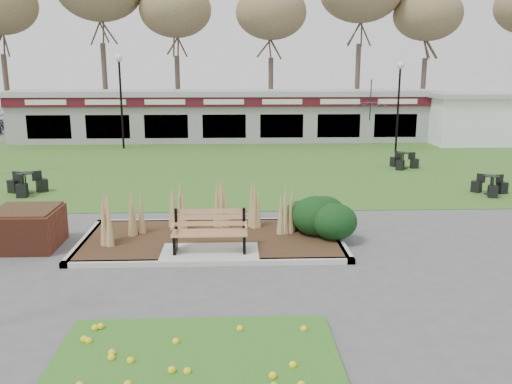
{
  "coord_description": "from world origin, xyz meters",
  "views": [
    {
      "loc": [
        0.59,
        -11.58,
        4.22
      ],
      "look_at": [
        1.12,
        2.0,
        1.07
      ],
      "focal_mm": 38.0,
      "sensor_mm": 36.0,
      "label": 1
    }
  ],
  "objects_px": {
    "bistro_set_c": "(403,163)",
    "car_silver": "(27,117)",
    "bistro_set_d": "(490,188)",
    "food_pavilion": "(225,115)",
    "lamp_post_far_left": "(120,80)",
    "patio_umbrella": "(370,117)",
    "brick_planter": "(26,228)",
    "bistro_set_a": "(26,187)",
    "service_hut": "(468,118)",
    "lamp_post_mid_right": "(399,87)",
    "park_bench": "(210,230)"
  },
  "relations": [
    {
      "from": "bistro_set_c",
      "to": "car_silver",
      "type": "relative_size",
      "value": 0.26
    },
    {
      "from": "bistro_set_d",
      "to": "bistro_set_c",
      "type": "bearing_deg",
      "value": 106.83
    },
    {
      "from": "food_pavilion",
      "to": "lamp_post_far_left",
      "type": "height_order",
      "value": "lamp_post_far_left"
    },
    {
      "from": "patio_umbrella",
      "to": "car_silver",
      "type": "bearing_deg",
      "value": 157.7
    },
    {
      "from": "patio_umbrella",
      "to": "brick_planter",
      "type": "bearing_deg",
      "value": -126.11
    },
    {
      "from": "bistro_set_a",
      "to": "patio_umbrella",
      "type": "height_order",
      "value": "patio_umbrella"
    },
    {
      "from": "food_pavilion",
      "to": "service_hut",
      "type": "distance_m",
      "value": 13.64
    },
    {
      "from": "lamp_post_mid_right",
      "to": "patio_umbrella",
      "type": "xyz_separation_m",
      "value": [
        -0.65,
        2.93,
        -1.71
      ]
    },
    {
      "from": "bistro_set_a",
      "to": "car_silver",
      "type": "bearing_deg",
      "value": 110.06
    },
    {
      "from": "bistro_set_d",
      "to": "patio_umbrella",
      "type": "distance_m",
      "value": 12.23
    },
    {
      "from": "food_pavilion",
      "to": "bistro_set_d",
      "type": "height_order",
      "value": "food_pavilion"
    },
    {
      "from": "park_bench",
      "to": "bistro_set_c",
      "type": "xyz_separation_m",
      "value": [
        7.71,
        10.54,
        -0.35
      ]
    },
    {
      "from": "food_pavilion",
      "to": "bistro_set_c",
      "type": "distance_m",
      "value": 12.05
    },
    {
      "from": "lamp_post_mid_right",
      "to": "lamp_post_far_left",
      "type": "xyz_separation_m",
      "value": [
        -13.93,
        1.93,
        0.28
      ]
    },
    {
      "from": "car_silver",
      "to": "service_hut",
      "type": "bearing_deg",
      "value": -116.88
    },
    {
      "from": "lamp_post_mid_right",
      "to": "bistro_set_d",
      "type": "xyz_separation_m",
      "value": [
        0.54,
        -9.17,
        -3.03
      ]
    },
    {
      "from": "brick_planter",
      "to": "bistro_set_c",
      "type": "bearing_deg",
      "value": 38.93
    },
    {
      "from": "food_pavilion",
      "to": "patio_umbrella",
      "type": "distance_m",
      "value": 8.24
    },
    {
      "from": "brick_planter",
      "to": "service_hut",
      "type": "relative_size",
      "value": 0.34
    },
    {
      "from": "bistro_set_c",
      "to": "car_silver",
      "type": "distance_m",
      "value": 27.06
    },
    {
      "from": "park_bench",
      "to": "service_hut",
      "type": "relative_size",
      "value": 0.39
    },
    {
      "from": "food_pavilion",
      "to": "lamp_post_mid_right",
      "type": "bearing_deg",
      "value": -29.46
    },
    {
      "from": "park_bench",
      "to": "bistro_set_d",
      "type": "xyz_separation_m",
      "value": [
        9.19,
        5.65,
        -0.36
      ]
    },
    {
      "from": "car_silver",
      "to": "bistro_set_d",
      "type": "bearing_deg",
      "value": -141.09
    },
    {
      "from": "service_hut",
      "to": "brick_planter",
      "type": "bearing_deg",
      "value": -136.48
    },
    {
      "from": "service_hut",
      "to": "bistro_set_a",
      "type": "relative_size",
      "value": 3.28
    },
    {
      "from": "brick_planter",
      "to": "patio_umbrella",
      "type": "relative_size",
      "value": 0.61
    },
    {
      "from": "service_hut",
      "to": "bistro_set_a",
      "type": "bearing_deg",
      "value": -150.31
    },
    {
      "from": "patio_umbrella",
      "to": "bistro_set_d",
      "type": "bearing_deg",
      "value": -84.39
    },
    {
      "from": "service_hut",
      "to": "bistro_set_c",
      "type": "relative_size",
      "value": 3.54
    },
    {
      "from": "lamp_post_mid_right",
      "to": "bistro_set_d",
      "type": "distance_m",
      "value": 9.67
    },
    {
      "from": "lamp_post_mid_right",
      "to": "bistro_set_c",
      "type": "distance_m",
      "value": 5.33
    },
    {
      "from": "patio_umbrella",
      "to": "food_pavilion",
      "type": "bearing_deg",
      "value": 166.21
    },
    {
      "from": "brick_planter",
      "to": "service_hut",
      "type": "height_order",
      "value": "service_hut"
    },
    {
      "from": "lamp_post_far_left",
      "to": "bistro_set_d",
      "type": "relative_size",
      "value": 4.16
    },
    {
      "from": "bistro_set_d",
      "to": "service_hut",
      "type": "bearing_deg",
      "value": 70.38
    },
    {
      "from": "park_bench",
      "to": "bistro_set_a",
      "type": "height_order",
      "value": "park_bench"
    },
    {
      "from": "service_hut",
      "to": "patio_umbrella",
      "type": "height_order",
      "value": "service_hut"
    },
    {
      "from": "bistro_set_a",
      "to": "lamp_post_mid_right",
      "type": "bearing_deg",
      "value": 29.23
    },
    {
      "from": "park_bench",
      "to": "food_pavilion",
      "type": "height_order",
      "value": "food_pavilion"
    },
    {
      "from": "food_pavilion",
      "to": "lamp_post_mid_right",
      "type": "relative_size",
      "value": 5.5
    },
    {
      "from": "food_pavilion",
      "to": "car_silver",
      "type": "xyz_separation_m",
      "value": [
        -13.95,
        7.04,
        -0.65
      ]
    },
    {
      "from": "lamp_post_mid_right",
      "to": "bistro_set_a",
      "type": "distance_m",
      "value": 17.62
    },
    {
      "from": "lamp_post_far_left",
      "to": "bistro_set_c",
      "type": "relative_size",
      "value": 3.91
    },
    {
      "from": "food_pavilion",
      "to": "bistro_set_a",
      "type": "bearing_deg",
      "value": -115.92
    },
    {
      "from": "food_pavilion",
      "to": "bistro_set_d",
      "type": "distance_m",
      "value": 16.84
    },
    {
      "from": "service_hut",
      "to": "car_silver",
      "type": "height_order",
      "value": "service_hut"
    },
    {
      "from": "lamp_post_far_left",
      "to": "patio_umbrella",
      "type": "bearing_deg",
      "value": 4.31
    },
    {
      "from": "service_hut",
      "to": "bistro_set_a",
      "type": "distance_m",
      "value": 23.05
    },
    {
      "from": "brick_planter",
      "to": "lamp_post_far_left",
      "type": "distance_m",
      "value": 16.31
    }
  ]
}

